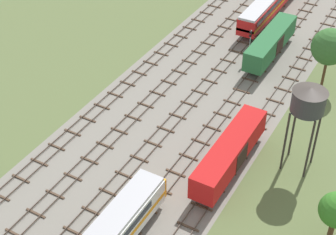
{
  "coord_description": "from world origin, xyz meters",
  "views": [
    {
      "loc": [
        24.37,
        -7.84,
        39.71
      ],
      "look_at": [
        0.0,
        35.05,
        1.5
      ],
      "focal_mm": 56.01,
      "sensor_mm": 36.0,
      "label": 1
    }
  ],
  "objects": [
    {
      "name": "track_far_left",
      "position": [
        -9.37,
        57.0,
        0.14
      ],
      "size": [
        2.4,
        126.0,
        0.29
      ],
      "color": "#47382D",
      "rests_on": "ground"
    },
    {
      "name": "freight_boxcar_centre_mid",
      "position": [
        4.69,
        56.5,
        2.45
      ],
      "size": [
        2.87,
        14.0,
        3.6
      ],
      "color": "#286638",
      "rests_on": "ground"
    },
    {
      "name": "freight_boxcar_centre_right_near",
      "position": [
        9.38,
        31.98,
        2.45
      ],
      "size": [
        2.87,
        14.0,
        3.6
      ],
      "color": "red",
      "rests_on": "ground"
    },
    {
      "name": "lineside_tree_2",
      "position": [
        13.58,
        52.79,
        6.1
      ],
      "size": [
        4.76,
        4.76,
        8.5
      ],
      "color": "#4C331E",
      "rests_on": "ground"
    },
    {
      "name": "track_centre",
      "position": [
        4.69,
        57.0,
        0.14
      ],
      "size": [
        2.4,
        126.0,
        0.29
      ],
      "color": "#47382D",
      "rests_on": "ground"
    },
    {
      "name": "ground_plane",
      "position": [
        0.0,
        56.0,
        0.0
      ],
      "size": [
        480.0,
        480.0,
        0.0
      ],
      "primitive_type": "plane",
      "color": "#5B6B3D"
    },
    {
      "name": "track_centre_right",
      "position": [
        9.37,
        57.0,
        0.14
      ],
      "size": [
        2.4,
        126.0,
        0.29
      ],
      "color": "#47382D",
      "rests_on": "ground"
    },
    {
      "name": "track_centre_left",
      "position": [
        0.0,
        57.0,
        0.14
      ],
      "size": [
        2.4,
        126.0,
        0.29
      ],
      "color": "#47382D",
      "rests_on": "ground"
    },
    {
      "name": "water_tower",
      "position": [
        15.62,
        36.24,
        8.75
      ],
      "size": [
        3.65,
        3.65,
        10.41
      ],
      "color": "#2D2826",
      "rests_on": "ground"
    },
    {
      "name": "passenger_coach_centre_left_midfar",
      "position": [
        0.0,
        69.31,
        2.61
      ],
      "size": [
        2.96,
        22.0,
        3.8
      ],
      "color": "red",
      "rests_on": "ground"
    },
    {
      "name": "signal_post_nearest",
      "position": [
        2.34,
        54.39,
        3.02
      ],
      "size": [
        0.28,
        0.47,
        4.7
      ],
      "color": "gray",
      "rests_on": "ground"
    },
    {
      "name": "track_left",
      "position": [
        -4.69,
        57.0,
        0.14
      ],
      "size": [
        2.4,
        126.0,
        0.29
      ],
      "color": "#47382D",
      "rests_on": "ground"
    },
    {
      "name": "ballast_bed",
      "position": [
        0.0,
        56.0,
        0.0
      ],
      "size": [
        22.74,
        176.0,
        0.01
      ],
      "primitive_type": "cube",
      "color": "gray",
      "rests_on": "ground"
    }
  ]
}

